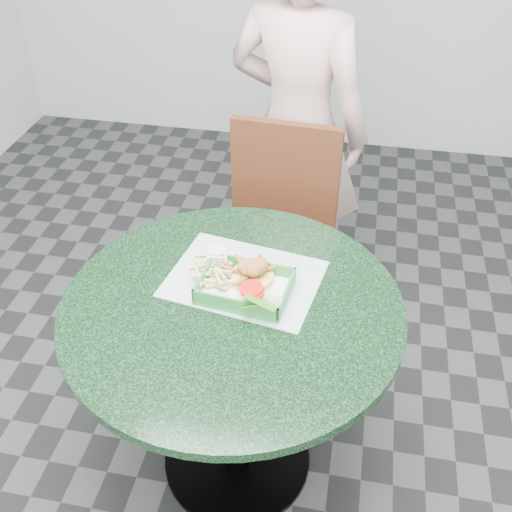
% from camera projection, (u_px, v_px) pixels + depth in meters
% --- Properties ---
extents(floor, '(4.00, 5.00, 0.02)m').
position_uv_depth(floor, '(237.00, 459.00, 2.17)').
color(floor, '#303335').
rests_on(floor, ground).
extents(cafe_table, '(0.97, 0.97, 0.75)m').
position_uv_depth(cafe_table, '(234.00, 349.00, 1.81)').
color(cafe_table, black).
rests_on(cafe_table, floor).
extents(dining_chair, '(0.43, 0.43, 0.93)m').
position_uv_depth(dining_chair, '(280.00, 226.00, 2.38)').
color(dining_chair, brown).
rests_on(dining_chair, floor).
extents(diner_person, '(0.75, 0.60, 1.79)m').
position_uv_depth(diner_person, '(298.00, 112.00, 2.37)').
color(diner_person, '#BE9790').
rests_on(diner_person, floor).
extents(placemat, '(0.48, 0.39, 0.00)m').
position_uv_depth(placemat, '(244.00, 284.00, 1.78)').
color(placemat, '#A8B8B7').
rests_on(placemat, cafe_table).
extents(food_basket, '(0.25, 0.18, 0.05)m').
position_uv_depth(food_basket, '(245.00, 294.00, 1.72)').
color(food_basket, '#2B8636').
rests_on(food_basket, placemat).
extents(crab_sandwich, '(0.13, 0.13, 0.07)m').
position_uv_depth(crab_sandwich, '(250.00, 275.00, 1.74)').
color(crab_sandwich, gold).
rests_on(crab_sandwich, food_basket).
extents(fries_pile, '(0.13, 0.14, 0.04)m').
position_uv_depth(fries_pile, '(212.00, 277.00, 1.75)').
color(fries_pile, tan).
rests_on(fries_pile, food_basket).
extents(sauce_ramekin, '(0.06, 0.06, 0.03)m').
position_uv_depth(sauce_ramekin, '(212.00, 260.00, 1.79)').
color(sauce_ramekin, white).
rests_on(sauce_ramekin, food_basket).
extents(garnish_cup, '(0.12, 0.11, 0.05)m').
position_uv_depth(garnish_cup, '(256.00, 301.00, 1.66)').
color(garnish_cup, silver).
rests_on(garnish_cup, food_basket).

